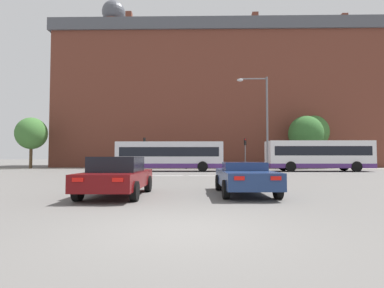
# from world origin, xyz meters

# --- Properties ---
(ground_plane) EXTENTS (400.00, 400.00, 0.00)m
(ground_plane) POSITION_xyz_m (0.00, 0.00, 0.00)
(ground_plane) COLOR #605E5B
(stop_line_strip) EXTENTS (9.32, 0.30, 0.01)m
(stop_line_strip) POSITION_xyz_m (0.00, 16.84, 0.00)
(stop_line_strip) COLOR silver
(stop_line_strip) RESTS_ON ground_plane
(far_pavement) EXTENTS (70.35, 2.50, 0.01)m
(far_pavement) POSITION_xyz_m (0.00, 30.83, 0.01)
(far_pavement) COLOR gray
(far_pavement) RESTS_ON ground_plane
(brick_civic_building) EXTENTS (46.91, 15.59, 27.15)m
(brick_civic_building) POSITION_xyz_m (2.84, 42.22, 10.55)
(brick_civic_building) COLOR brown
(brick_civic_building) RESTS_ON ground_plane
(car_saloon_left) EXTENTS (2.03, 4.32, 1.41)m
(car_saloon_left) POSITION_xyz_m (-2.58, 4.96, 0.72)
(car_saloon_left) COLOR #600C0F
(car_saloon_left) RESTS_ON ground_plane
(car_roadster_right) EXTENTS (2.03, 4.40, 1.20)m
(car_roadster_right) POSITION_xyz_m (2.10, 5.58, 0.64)
(car_roadster_right) COLOR navy
(car_roadster_right) RESTS_ON ground_plane
(bus_crossing_lead) EXTENTS (10.52, 2.76, 2.93)m
(bus_crossing_lead) POSITION_xyz_m (-2.43, 24.24, 1.57)
(bus_crossing_lead) COLOR silver
(bus_crossing_lead) RESTS_ON ground_plane
(bus_crossing_trailing) EXTENTS (10.14, 2.75, 3.02)m
(bus_crossing_trailing) POSITION_xyz_m (12.42, 24.37, 1.62)
(bus_crossing_trailing) COLOR silver
(bus_crossing_trailing) RESTS_ON ground_plane
(traffic_light_far_left) EXTENTS (0.26, 0.31, 3.76)m
(traffic_light_far_left) POSITION_xyz_m (-6.05, 29.94, 2.55)
(traffic_light_far_left) COLOR slate
(traffic_light_far_left) RESTS_ON ground_plane
(traffic_light_far_right) EXTENTS (0.26, 0.31, 3.68)m
(traffic_light_far_right) POSITION_xyz_m (6.10, 30.37, 2.50)
(traffic_light_far_right) COLOR slate
(traffic_light_far_right) RESTS_ON ground_plane
(street_lamp_junction) EXTENTS (2.53, 0.36, 8.02)m
(street_lamp_junction) POSITION_xyz_m (5.63, 18.70, 4.88)
(street_lamp_junction) COLOR slate
(street_lamp_junction) RESTS_ON ground_plane
(pedestrian_waiting) EXTENTS (0.46, 0.39, 1.64)m
(pedestrian_waiting) POSITION_xyz_m (-1.07, 30.76, 0.95)
(pedestrian_waiting) COLOR black
(pedestrian_waiting) RESTS_ON ground_plane
(tree_by_building) EXTENTS (4.48, 4.48, 7.25)m
(tree_by_building) POSITION_xyz_m (16.17, 35.63, 4.88)
(tree_by_building) COLOR #4C3823
(tree_by_building) RESTS_ON ground_plane
(tree_kerbside) EXTENTS (3.77, 3.77, 6.38)m
(tree_kerbside) POSITION_xyz_m (-20.47, 31.15, 4.38)
(tree_kerbside) COLOR #4C3823
(tree_kerbside) RESTS_ON ground_plane
(tree_distant) EXTENTS (4.29, 4.29, 6.62)m
(tree_distant) POSITION_xyz_m (13.96, 31.91, 4.36)
(tree_distant) COLOR #4C3823
(tree_distant) RESTS_ON ground_plane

